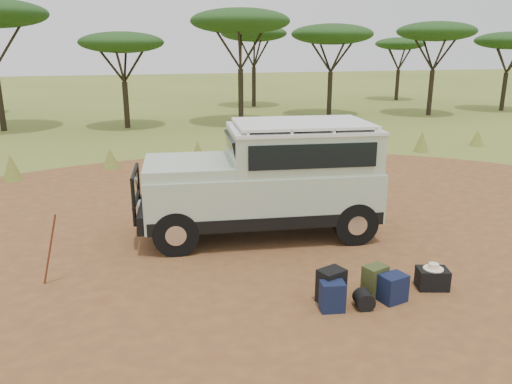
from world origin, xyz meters
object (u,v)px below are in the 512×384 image
object	(u,v)px
hard_case	(432,279)
backpack_black	(331,286)
walking_staff	(50,250)
safari_vehicle	(269,182)
duffel_navy	(393,288)
backpack_navy	(332,297)
backpack_olive	(375,281)

from	to	relation	value
hard_case	backpack_black	bearing A→B (deg)	-164.85
backpack_black	walking_staff	bearing A→B (deg)	137.61
safari_vehicle	backpack_black	size ratio (longest dim) A/B	9.30
duffel_navy	hard_case	distance (m)	0.94
backpack_navy	backpack_black	bearing A→B (deg)	79.26
walking_staff	backpack_black	bearing A→B (deg)	-83.98
backpack_navy	walking_staff	bearing A→B (deg)	162.90
backpack_olive	duffel_navy	bearing A→B (deg)	-75.46
backpack_olive	duffel_navy	size ratio (longest dim) A/B	1.13
hard_case	duffel_navy	bearing A→B (deg)	-149.95
walking_staff	backpack_olive	xyz separation A→B (m)	(5.26, -1.96, -0.41)
walking_staff	backpack_navy	bearing A→B (deg)	-87.28
duffel_navy	backpack_navy	bearing A→B (deg)	166.91
walking_staff	hard_case	distance (m)	6.69
safari_vehicle	backpack_black	bearing A→B (deg)	-82.03
backpack_black	duffel_navy	size ratio (longest dim) A/B	1.22
walking_staff	backpack_navy	size ratio (longest dim) A/B	2.81
backpack_navy	duffel_navy	xyz separation A→B (m)	(1.09, -0.01, -0.01)
safari_vehicle	backpack_olive	xyz separation A→B (m)	(0.82, -3.29, -0.95)
backpack_olive	walking_staff	bearing A→B (deg)	141.04
safari_vehicle	backpack_olive	bearing A→B (deg)	-68.24
backpack_black	hard_case	world-z (taller)	backpack_black
backpack_olive	hard_case	size ratio (longest dim) A/B	1.03
duffel_navy	walking_staff	bearing A→B (deg)	145.00
hard_case	backpack_olive	bearing A→B (deg)	-166.61
backpack_black	backpack_navy	size ratio (longest dim) A/B	1.17
backpack_black	duffel_navy	bearing A→B (deg)	-33.94
safari_vehicle	duffel_navy	world-z (taller)	safari_vehicle
safari_vehicle	walking_staff	xyz separation A→B (m)	(-4.44, -1.34, -0.54)
walking_staff	backpack_navy	world-z (taller)	walking_staff
walking_staff	hard_case	bearing A→B (deg)	-77.84
walking_staff	backpack_navy	distance (m)	4.91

